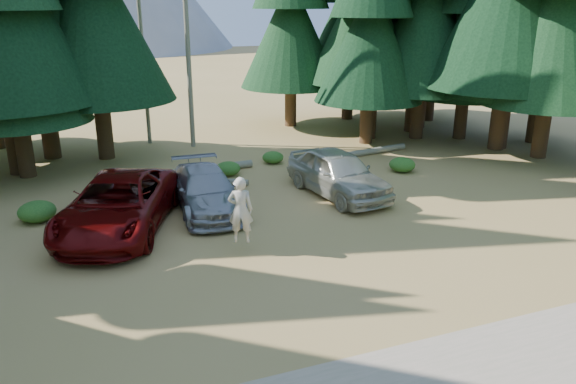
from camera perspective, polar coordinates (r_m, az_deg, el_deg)
name	(u,v)px	position (r m, az deg, el deg)	size (l,w,h in m)	color
ground	(273,264)	(16.13, -1.58, -7.36)	(160.00, 160.00, 0.00)	#AA8B48
forest_belt_north	(176,145)	(29.92, -11.29, 4.67)	(36.00, 7.00, 22.00)	black
forest_belt_east	(572,171)	(27.83, 26.89, 1.91)	(6.00, 22.00, 22.00)	black
snag_front	(187,26)	(28.73, -10.26, 16.29)	(0.24, 0.24, 12.00)	gray
snag_back	(142,46)	(29.95, -14.60, 14.17)	(0.20, 0.20, 10.00)	gray
red_pickup	(118,204)	(18.96, -16.87, -1.20)	(2.94, 6.39, 1.77)	#5F0808
silver_minivan_center	(206,190)	(20.15, -8.31, 0.16)	(2.07, 5.10, 1.48)	#9D9EA4
silver_minivan_right	(338,173)	(21.58, 5.09, 1.94)	(2.08, 5.16, 1.76)	beige
frisbee_player	(241,210)	(16.46, -4.84, -1.79)	(0.85, 0.70, 2.01)	beige
log_left	(202,169)	(24.79, -8.72, 2.30)	(0.33, 0.33, 4.60)	gray
log_mid	(212,181)	(23.26, -7.77, 1.15)	(0.25, 0.25, 3.08)	gray
log_right	(366,152)	(27.63, 7.88, 4.03)	(0.31, 0.31, 4.80)	gray
shrub_far_left	(37,211)	(20.89, -24.14, -1.81)	(1.25, 1.25, 0.69)	#235F1C
shrub_left	(168,189)	(22.28, -12.07, 0.34)	(0.79, 0.79, 0.43)	#235F1C
shrub_center_left	(174,180)	(23.02, -11.47, 1.21)	(1.11, 1.11, 0.61)	#235F1C
shrub_center_right	(162,181)	(23.19, -12.70, 1.10)	(0.89, 0.89, 0.49)	#235F1C
shrub_right	(228,168)	(24.30, -6.11, 2.39)	(1.06, 1.06, 0.58)	#235F1C
shrub_far_right	(273,157)	(26.01, -1.55, 3.54)	(0.98, 0.98, 0.54)	#235F1C
shrub_edge_east	(402,165)	(25.18, 11.53, 2.74)	(1.14, 1.14, 0.62)	#235F1C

